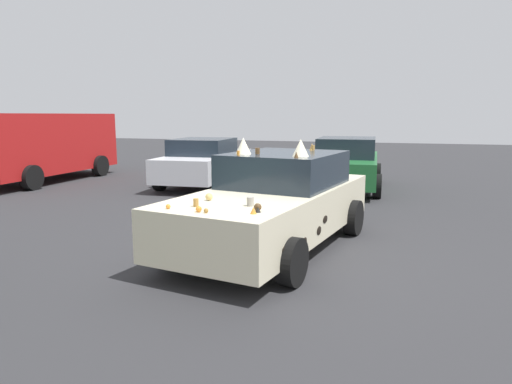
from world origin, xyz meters
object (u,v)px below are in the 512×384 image
object	(u,v)px
art_car_decorated	(276,202)
parked_van_row_back_far	(42,143)
parked_sedan_row_back_center	(346,164)
parked_sedan_behind_right	(205,161)

from	to	relation	value
art_car_decorated	parked_van_row_back_far	size ratio (longest dim) A/B	0.88
parked_sedan_row_back_center	parked_sedan_behind_right	world-z (taller)	parked_sedan_row_back_center
parked_van_row_back_far	parked_sedan_row_back_center	world-z (taller)	parked_van_row_back_far
parked_sedan_row_back_center	parked_sedan_behind_right	xyz separation A→B (m)	(-0.47, 4.20, -0.01)
parked_van_row_back_far	parked_sedan_behind_right	size ratio (longest dim) A/B	1.16
parked_van_row_back_far	parked_sedan_behind_right	world-z (taller)	parked_van_row_back_far
parked_van_row_back_far	art_car_decorated	bearing A→B (deg)	-119.94
art_car_decorated	parked_sedan_behind_right	xyz separation A→B (m)	(5.86, 3.80, -0.03)
art_car_decorated	parked_sedan_row_back_center	bearing A→B (deg)	-173.76
art_car_decorated	parked_sedan_behind_right	world-z (taller)	art_car_decorated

